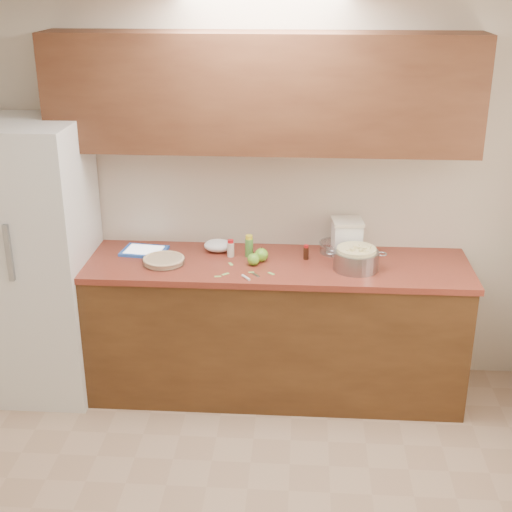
# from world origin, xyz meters

# --- Properties ---
(room_shell) EXTENTS (3.60, 3.60, 3.60)m
(room_shell) POSITION_xyz_m (0.00, 0.00, 1.30)
(room_shell) COLOR tan
(room_shell) RESTS_ON ground
(counter_run) EXTENTS (2.64, 0.68, 0.92)m
(counter_run) POSITION_xyz_m (0.00, 1.48, 0.46)
(counter_run) COLOR #543217
(counter_run) RESTS_ON ground
(upper_cabinets) EXTENTS (2.60, 0.34, 0.70)m
(upper_cabinets) POSITION_xyz_m (0.00, 1.63, 1.95)
(upper_cabinets) COLOR #552E19
(upper_cabinets) RESTS_ON room_shell
(fridge) EXTENTS (0.70, 0.70, 1.80)m
(fridge) POSITION_xyz_m (-1.44, 1.44, 0.90)
(fridge) COLOR silver
(fridge) RESTS_ON ground
(pie) EXTENTS (0.27, 0.27, 0.04)m
(pie) POSITION_xyz_m (-0.60, 1.40, 0.94)
(pie) COLOR silver
(pie) RESTS_ON counter_run
(colander) EXTENTS (0.37, 0.28, 0.14)m
(colander) POSITION_xyz_m (0.60, 1.40, 0.99)
(colander) COLOR gray
(colander) RESTS_ON counter_run
(flour_canister) EXTENTS (0.21, 0.21, 0.24)m
(flour_canister) POSITION_xyz_m (0.55, 1.64, 1.04)
(flour_canister) COLOR white
(flour_canister) RESTS_ON counter_run
(tablet) EXTENTS (0.30, 0.25, 0.02)m
(tablet) POSITION_xyz_m (-0.76, 1.59, 0.93)
(tablet) COLOR blue
(tablet) RESTS_ON counter_run
(paring_knife) EXTENTS (0.11, 0.15, 0.02)m
(paring_knife) POSITION_xyz_m (-0.06, 1.22, 0.93)
(paring_knife) COLOR gray
(paring_knife) RESTS_ON counter_run
(lemon_bottle) EXTENTS (0.05, 0.05, 0.14)m
(lemon_bottle) POSITION_xyz_m (-0.07, 1.57, 0.99)
(lemon_bottle) COLOR #4C8C38
(lemon_bottle) RESTS_ON counter_run
(cinnamon_shaker) EXTENTS (0.05, 0.05, 0.11)m
(cinnamon_shaker) POSITION_xyz_m (-0.19, 1.56, 0.97)
(cinnamon_shaker) COLOR beige
(cinnamon_shaker) RESTS_ON counter_run
(vanilla_bottle) EXTENTS (0.03, 0.03, 0.10)m
(vanilla_bottle) POSITION_xyz_m (0.29, 1.54, 0.97)
(vanilla_bottle) COLOR black
(vanilla_bottle) RESTS_ON counter_run
(mixing_bowl) EXTENTS (0.20, 0.20, 0.07)m
(mixing_bowl) POSITION_xyz_m (0.47, 1.67, 0.96)
(mixing_bowl) COLOR silver
(mixing_bowl) RESTS_ON counter_run
(paper_towel) EXTENTS (0.22, 0.20, 0.08)m
(paper_towel) POSITION_xyz_m (-0.28, 1.64, 0.96)
(paper_towel) COLOR white
(paper_towel) RESTS_ON counter_run
(apple_left) EXTENTS (0.08, 0.08, 0.09)m
(apple_left) POSITION_xyz_m (-0.03, 1.42, 0.96)
(apple_left) COLOR #66AA2A
(apple_left) RESTS_ON counter_run
(apple_center) EXTENTS (0.09, 0.09, 0.10)m
(apple_center) POSITION_xyz_m (0.01, 1.49, 0.96)
(apple_center) COLOR #66AA2A
(apple_center) RESTS_ON counter_run
(peel_a) EXTENTS (0.04, 0.05, 0.00)m
(peel_a) POSITION_xyz_m (-0.18, 1.42, 0.92)
(peel_a) COLOR #92C861
(peel_a) RESTS_ON counter_run
(peel_b) EXTENTS (0.04, 0.02, 0.00)m
(peel_b) POSITION_xyz_m (-0.24, 1.23, 0.92)
(peel_b) COLOR #92C861
(peel_b) RESTS_ON counter_run
(peel_c) EXTENTS (0.05, 0.05, 0.00)m
(peel_c) POSITION_xyz_m (0.08, 1.29, 0.92)
(peel_c) COLOR #92C861
(peel_c) RESTS_ON counter_run
(peel_d) EXTENTS (0.05, 0.04, 0.00)m
(peel_d) POSITION_xyz_m (-0.19, 1.27, 0.92)
(peel_d) COLOR #92C861
(peel_d) RESTS_ON counter_run
(peel_e) EXTENTS (0.04, 0.02, 0.00)m
(peel_e) POSITION_xyz_m (-0.04, 1.30, 0.92)
(peel_e) COLOR #92C861
(peel_e) RESTS_ON counter_run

